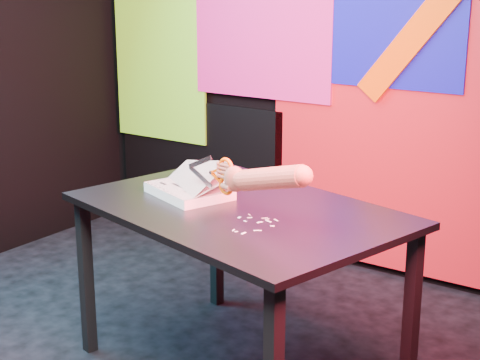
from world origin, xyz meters
The scene contains 7 objects.
room centered at (0.00, 0.00, 1.35)m, with size 3.01×3.01×2.71m.
backdrop centered at (0.06, 1.46, 0.96)m, with size 2.88×0.05×2.08m.
work_table centered at (0.53, 0.11, 0.67)m, with size 1.49×1.16×0.75m.
printout_stack centered at (0.26, 0.11, 0.77)m, with size 0.41×0.35×0.18m.
scissors centered at (0.51, 0.03, 0.89)m, with size 0.26×0.06×0.15m.
hand_forearm centered at (0.74, -0.02, 0.93)m, with size 0.47×0.14×0.17m.
paper_clippings centered at (0.70, -0.03, 0.75)m, with size 0.17×0.22×0.00m.
Camera 1 is at (2.16, -2.23, 1.65)m, focal length 55.00 mm.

